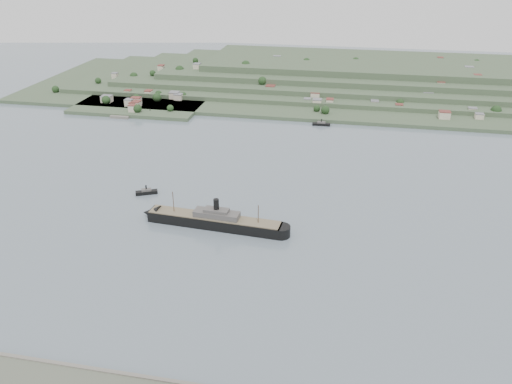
# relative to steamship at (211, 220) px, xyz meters

# --- Properties ---
(ground) EXTENTS (1400.00, 1400.00, 0.00)m
(ground) POSITION_rel_steamship_xyz_m (38.15, 10.14, -4.79)
(ground) COLOR slate
(ground) RESTS_ON ground
(far_peninsula) EXTENTS (760.00, 309.00, 30.00)m
(far_peninsula) POSITION_rel_steamship_xyz_m (66.06, 403.24, 7.09)
(far_peninsula) COLOR #384930
(far_peninsula) RESTS_ON ground
(steamship) EXTENTS (108.21, 19.98, 25.95)m
(steamship) POSITION_rel_steamship_xyz_m (0.00, 0.00, 0.00)
(steamship) COLOR black
(steamship) RESTS_ON ground
(tugboat) EXTENTS (17.42, 11.09, 7.67)m
(tugboat) POSITION_rel_steamship_xyz_m (-63.23, 38.61, -2.92)
(tugboat) COLOR black
(tugboat) RESTS_ON ground
(ferry_west) EXTENTS (17.14, 7.92, 6.20)m
(ferry_west) POSITION_rel_steamship_xyz_m (-138.71, 235.14, -3.30)
(ferry_west) COLOR black
(ferry_west) RESTS_ON ground
(ferry_east) EXTENTS (19.37, 5.74, 7.23)m
(ferry_east) POSITION_rel_steamship_xyz_m (59.33, 232.32, -3.05)
(ferry_east) COLOR black
(ferry_east) RESTS_ON ground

